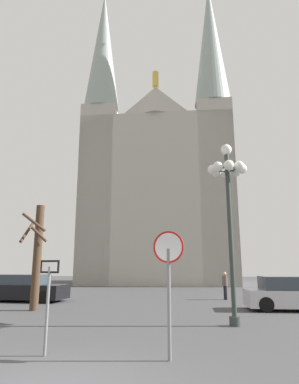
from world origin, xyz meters
TOP-DOWN VIEW (x-y plane):
  - cathedral at (-1.02, 33.28)m, footprint 16.65×13.94m
  - stop_sign at (1.88, 1.93)m, footprint 0.69×0.21m
  - one_way_arrow_sign at (-0.88, 2.01)m, footprint 0.53×0.23m
  - street_lamp at (3.78, 6.35)m, footprint 1.40×1.40m
  - bare_tree at (-4.61, 9.37)m, footprint 1.21×1.25m
  - parked_car_near_black at (-6.80, 13.10)m, footprint 4.47×2.18m
  - parked_car_far_silver at (6.89, 10.76)m, footprint 4.22×1.95m
  - pedestrian_walking at (4.38, 15.35)m, footprint 0.32×0.32m

SIDE VIEW (x-z plane):
  - parked_car_far_silver at x=6.89m, z-range -0.05..1.42m
  - parked_car_near_black at x=-6.80m, z-range -0.04..1.43m
  - pedestrian_walking at x=4.38m, z-range 0.16..1.74m
  - one_way_arrow_sign at x=-0.88m, z-range 0.29..2.36m
  - stop_sign at x=1.88m, z-range 0.52..3.22m
  - bare_tree at x=-4.61m, z-range 0.11..4.84m
  - street_lamp at x=3.78m, z-range 1.38..7.69m
  - cathedral at x=-1.02m, z-range -6.92..28.84m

